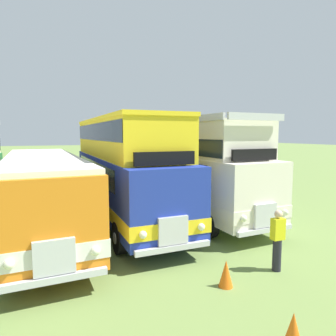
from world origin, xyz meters
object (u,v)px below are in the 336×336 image
(bus_fifth_in_row, at_px, (124,165))
(bus_sixth_in_row, at_px, (190,164))
(cone_mid_row, at_px, (226,274))
(marshal_person, at_px, (277,240))
(cone_near_end, at_px, (293,331))
(bus_fourth_in_row, at_px, (43,187))

(bus_fifth_in_row, relative_size, bus_sixth_in_row, 1.03)
(bus_fifth_in_row, bearing_deg, cone_mid_row, -82.73)
(bus_sixth_in_row, xyz_separation_m, marshal_person, (-0.61, -6.73, -1.47))
(cone_mid_row, bearing_deg, bus_sixth_in_row, 70.79)
(bus_sixth_in_row, height_order, cone_mid_row, bus_sixth_in_row)
(bus_fifth_in_row, distance_m, cone_mid_row, 7.21)
(cone_mid_row, bearing_deg, bus_fifth_in_row, 97.27)
(bus_fifth_in_row, bearing_deg, cone_near_end, -85.34)
(cone_near_end, distance_m, cone_mid_row, 2.36)
(cone_near_end, distance_m, marshal_person, 3.30)
(cone_mid_row, relative_size, marshal_person, 0.39)
(bus_sixth_in_row, xyz_separation_m, cone_near_end, (-2.55, -9.34, -2.02))
(bus_fourth_in_row, distance_m, cone_near_end, 9.87)
(bus_fifth_in_row, height_order, marshal_person, bus_fifth_in_row)
(cone_mid_row, xyz_separation_m, marshal_person, (1.82, 0.25, 0.55))
(bus_fifth_in_row, xyz_separation_m, bus_sixth_in_row, (3.30, 0.15, -0.11))
(bus_fifth_in_row, bearing_deg, bus_fourth_in_row, -174.79)
(bus_fifth_in_row, height_order, bus_sixth_in_row, bus_sixth_in_row)
(bus_fifth_in_row, relative_size, marshal_person, 6.10)
(bus_fourth_in_row, relative_size, bus_sixth_in_row, 1.13)
(bus_fourth_in_row, xyz_separation_m, bus_fifth_in_row, (3.31, 0.30, 0.71))
(marshal_person, bearing_deg, cone_near_end, -126.72)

